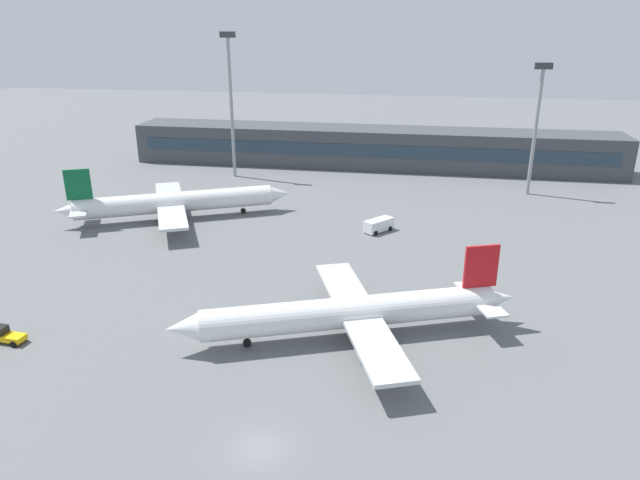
{
  "coord_description": "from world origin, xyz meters",
  "views": [
    {
      "loc": [
        11.41,
        -36.56,
        32.53
      ],
      "look_at": [
        -2.02,
        40.0,
        3.0
      ],
      "focal_mm": 32.49,
      "sensor_mm": 36.0,
      "label": 1
    }
  ],
  "objects_px": {
    "service_van_white": "(379,225)",
    "floodlight_tower_west": "(537,120)",
    "floodlight_tower_east": "(231,97)",
    "airplane_mid": "(177,202)",
    "baggage_tug_yellow": "(7,335)",
    "airplane_near": "(348,313)"
  },
  "relations": [
    {
      "from": "baggage_tug_yellow",
      "to": "floodlight_tower_west",
      "type": "relative_size",
      "value": 0.15
    },
    {
      "from": "baggage_tug_yellow",
      "to": "floodlight_tower_west",
      "type": "xyz_separation_m",
      "value": [
        64.35,
        69.37,
        13.84
      ]
    },
    {
      "from": "airplane_mid",
      "to": "floodlight_tower_west",
      "type": "xyz_separation_m",
      "value": [
        62.71,
        26.84,
        11.62
      ]
    },
    {
      "from": "baggage_tug_yellow",
      "to": "floodlight_tower_west",
      "type": "height_order",
      "value": "floodlight_tower_west"
    },
    {
      "from": "airplane_near",
      "to": "airplane_mid",
      "type": "distance_m",
      "value": 49.13
    },
    {
      "from": "airplane_near",
      "to": "floodlight_tower_west",
      "type": "relative_size",
      "value": 1.47
    },
    {
      "from": "service_van_white",
      "to": "floodlight_tower_west",
      "type": "bearing_deg",
      "value": 44.64
    },
    {
      "from": "floodlight_tower_east",
      "to": "service_van_white",
      "type": "bearing_deg",
      "value": -41.69
    },
    {
      "from": "service_van_white",
      "to": "floodlight_tower_west",
      "type": "xyz_separation_m",
      "value": [
        27.61,
        27.27,
        13.53
      ]
    },
    {
      "from": "airplane_mid",
      "to": "floodlight_tower_west",
      "type": "height_order",
      "value": "floodlight_tower_west"
    },
    {
      "from": "airplane_near",
      "to": "service_van_white",
      "type": "xyz_separation_m",
      "value": [
        0.63,
        34.58,
        -1.81
      ]
    },
    {
      "from": "airplane_near",
      "to": "airplane_mid",
      "type": "height_order",
      "value": "airplane_mid"
    },
    {
      "from": "service_van_white",
      "to": "floodlight_tower_east",
      "type": "xyz_separation_m",
      "value": [
        -34.51,
        30.73,
        16.2
      ]
    },
    {
      "from": "floodlight_tower_east",
      "to": "airplane_mid",
      "type": "bearing_deg",
      "value": -91.11
    },
    {
      "from": "airplane_near",
      "to": "floodlight_tower_east",
      "type": "xyz_separation_m",
      "value": [
        -33.88,
        65.31,
        14.39
      ]
    },
    {
      "from": "service_van_white",
      "to": "baggage_tug_yellow",
      "type": "bearing_deg",
      "value": -131.1
    },
    {
      "from": "floodlight_tower_west",
      "to": "floodlight_tower_east",
      "type": "bearing_deg",
      "value": 176.81
    },
    {
      "from": "floodlight_tower_west",
      "to": "airplane_mid",
      "type": "bearing_deg",
      "value": -156.83
    },
    {
      "from": "floodlight_tower_east",
      "to": "baggage_tug_yellow",
      "type": "bearing_deg",
      "value": -91.75
    },
    {
      "from": "service_van_white",
      "to": "floodlight_tower_east",
      "type": "bearing_deg",
      "value": 138.31
    },
    {
      "from": "airplane_near",
      "to": "service_van_white",
      "type": "relative_size",
      "value": 7.05
    },
    {
      "from": "baggage_tug_yellow",
      "to": "service_van_white",
      "type": "relative_size",
      "value": 0.71
    }
  ]
}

